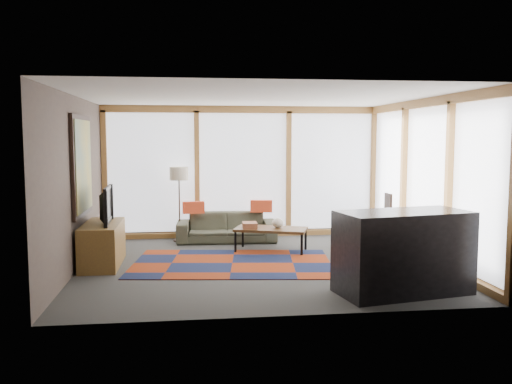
{
  "coord_description": "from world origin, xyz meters",
  "views": [
    {
      "loc": [
        -1.09,
        -8.27,
        1.98
      ],
      "look_at": [
        0.0,
        0.4,
        1.1
      ],
      "focal_mm": 38.0,
      "sensor_mm": 36.0,
      "label": 1
    }
  ],
  "objects": [
    {
      "name": "coffee_table",
      "position": [
        0.33,
        0.95,
        0.2
      ],
      "size": [
        1.36,
        0.99,
        0.41
      ],
      "primitive_type": null,
      "rotation": [
        0.0,
        0.0,
        -0.34
      ],
      "color": "#31200E",
      "rests_on": "ground"
    },
    {
      "name": "tv_console",
      "position": [
        -2.43,
        0.25,
        0.33
      ],
      "size": [
        0.55,
        1.32,
        0.66
      ],
      "primitive_type": "cube",
      "color": "brown",
      "rests_on": "ground"
    },
    {
      "name": "bar_counter",
      "position": [
        1.61,
        -1.79,
        0.53
      ],
      "size": [
        1.78,
        1.07,
        1.05
      ],
      "primitive_type": "cube",
      "rotation": [
        0.0,
        0.0,
        0.19
      ],
      "color": "black",
      "rests_on": "ground"
    },
    {
      "name": "pillow_right",
      "position": [
        0.3,
        1.97,
        0.67
      ],
      "size": [
        0.44,
        0.19,
        0.23
      ],
      "primitive_type": "cube",
      "rotation": [
        0.0,
        0.0,
        -0.17
      ],
      "color": "red",
      "rests_on": "sofa"
    },
    {
      "name": "rug",
      "position": [
        -0.42,
        0.09,
        0.01
      ],
      "size": [
        3.31,
        2.35,
        0.01
      ],
      "primitive_type": "cube",
      "rotation": [
        0.0,
        0.0,
        -0.12
      ],
      "color": "maroon",
      "rests_on": "ground"
    },
    {
      "name": "sofa",
      "position": [
        -0.37,
        1.95,
        0.28
      ],
      "size": [
        1.92,
        0.83,
        0.55
      ],
      "primitive_type": "imported",
      "rotation": [
        0.0,
        0.0,
        -0.05
      ],
      "color": "#333627",
      "rests_on": "ground"
    },
    {
      "name": "pillow_left",
      "position": [
        -1.0,
        1.96,
        0.66
      ],
      "size": [
        0.42,
        0.17,
        0.22
      ],
      "primitive_type": "cube",
      "rotation": [
        0.0,
        0.0,
        0.13
      ],
      "color": "red",
      "rests_on": "sofa"
    },
    {
      "name": "vase",
      "position": [
        0.45,
        0.95,
        0.5
      ],
      "size": [
        0.24,
        0.24,
        0.18
      ],
      "primitive_type": "ellipsoid",
      "rotation": [
        0.0,
        0.0,
        0.23
      ],
      "color": "beige",
      "rests_on": "coffee_table"
    },
    {
      "name": "television",
      "position": [
        -2.42,
        0.23,
        0.95
      ],
      "size": [
        0.17,
        1.0,
        0.57
      ],
      "primitive_type": "imported",
      "rotation": [
        0.0,
        0.0,
        1.61
      ],
      "color": "black",
      "rests_on": "tv_console"
    },
    {
      "name": "floor_lamp",
      "position": [
        -1.26,
        2.08,
        0.71
      ],
      "size": [
        0.36,
        0.36,
        1.43
      ],
      "primitive_type": null,
      "color": "black",
      "rests_on": "ground"
    },
    {
      "name": "book_stack",
      "position": [
        -0.04,
        0.97,
        0.46
      ],
      "size": [
        0.26,
        0.32,
        0.1
      ],
      "primitive_type": "cube",
      "rotation": [
        0.0,
        0.0,
        -0.04
      ],
      "color": "brown",
      "rests_on": "coffee_table"
    },
    {
      "name": "ground",
      "position": [
        0.0,
        0.0,
        0.0
      ],
      "size": [
        5.5,
        5.5,
        0.0
      ],
      "primitive_type": "plane",
      "color": "#2B2A28",
      "rests_on": "ground"
    },
    {
      "name": "room_envelope",
      "position": [
        0.49,
        0.56,
        1.54
      ],
      "size": [
        5.52,
        5.02,
        2.62
      ],
      "color": "#453934",
      "rests_on": "ground"
    },
    {
      "name": "shelf_picture",
      "position": [
        2.52,
        1.13,
        0.78
      ],
      "size": [
        0.04,
        0.29,
        0.38
      ],
      "primitive_type": "cube",
      "rotation": [
        0.0,
        0.0,
        0.02
      ],
      "color": "black",
      "rests_on": "bookshelf"
    },
    {
      "name": "bowl_a",
      "position": [
        2.42,
        -0.14,
        0.64
      ],
      "size": [
        0.24,
        0.24,
        0.1
      ],
      "primitive_type": "ellipsoid",
      "rotation": [
        0.0,
        0.0,
        0.25
      ],
      "color": "black",
      "rests_on": "bookshelf"
    },
    {
      "name": "bowl_b",
      "position": [
        2.39,
        0.17,
        0.63
      ],
      "size": [
        0.17,
        0.17,
        0.08
      ],
      "primitive_type": "ellipsoid",
      "rotation": [
        0.0,
        0.0,
        -0.04
      ],
      "color": "black",
      "rests_on": "bookshelf"
    },
    {
      "name": "bookshelf",
      "position": [
        2.43,
        0.39,
        0.3
      ],
      "size": [
        0.43,
        2.36,
        0.59
      ],
      "primitive_type": null,
      "color": "#31200E",
      "rests_on": "ground"
    }
  ]
}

